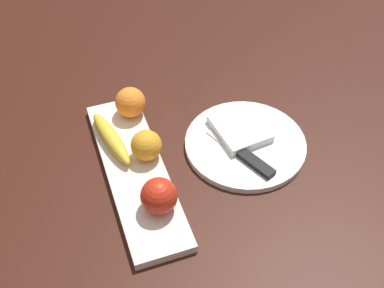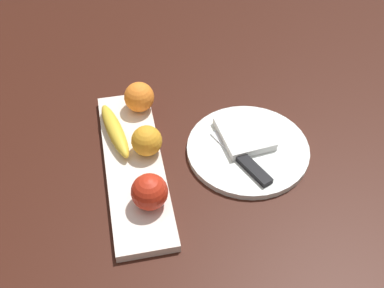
% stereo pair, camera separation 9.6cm
% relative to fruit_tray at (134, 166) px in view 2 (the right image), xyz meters
% --- Properties ---
extents(ground_plane, '(2.40, 2.40, 0.00)m').
position_rel_fruit_tray_xyz_m(ground_plane, '(-0.03, -0.02, -0.01)').
color(ground_plane, '#37160E').
extents(fruit_tray, '(0.42, 0.12, 0.02)m').
position_rel_fruit_tray_xyz_m(fruit_tray, '(0.00, 0.00, 0.00)').
color(fruit_tray, white).
rests_on(fruit_tray, ground_plane).
extents(apple, '(0.07, 0.07, 0.07)m').
position_rel_fruit_tray_xyz_m(apple, '(-0.11, -0.02, 0.04)').
color(apple, red).
rests_on(apple, fruit_tray).
extents(banana, '(0.17, 0.07, 0.03)m').
position_rel_fruit_tray_xyz_m(banana, '(0.08, 0.03, 0.03)').
color(banana, yellow).
rests_on(banana, fruit_tray).
extents(orange_near_apple, '(0.07, 0.07, 0.07)m').
position_rel_fruit_tray_xyz_m(orange_near_apple, '(0.16, -0.03, 0.04)').
color(orange_near_apple, orange).
rests_on(orange_near_apple, fruit_tray).
extents(orange_near_banana, '(0.06, 0.06, 0.06)m').
position_rel_fruit_tray_xyz_m(orange_near_banana, '(0.03, -0.03, 0.04)').
color(orange_near_banana, orange).
rests_on(orange_near_banana, fruit_tray).
extents(dinner_plate, '(0.26, 0.26, 0.01)m').
position_rel_fruit_tray_xyz_m(dinner_plate, '(-0.00, -0.24, -0.00)').
color(dinner_plate, white).
rests_on(dinner_plate, ground_plane).
extents(folded_napkin, '(0.13, 0.11, 0.02)m').
position_rel_fruit_tray_xyz_m(folded_napkin, '(0.03, -0.24, 0.01)').
color(folded_napkin, white).
rests_on(folded_napkin, dinner_plate).
extents(knife, '(0.17, 0.09, 0.01)m').
position_rel_fruit_tray_xyz_m(knife, '(-0.05, -0.23, 0.01)').
color(knife, silver).
rests_on(knife, dinner_plate).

